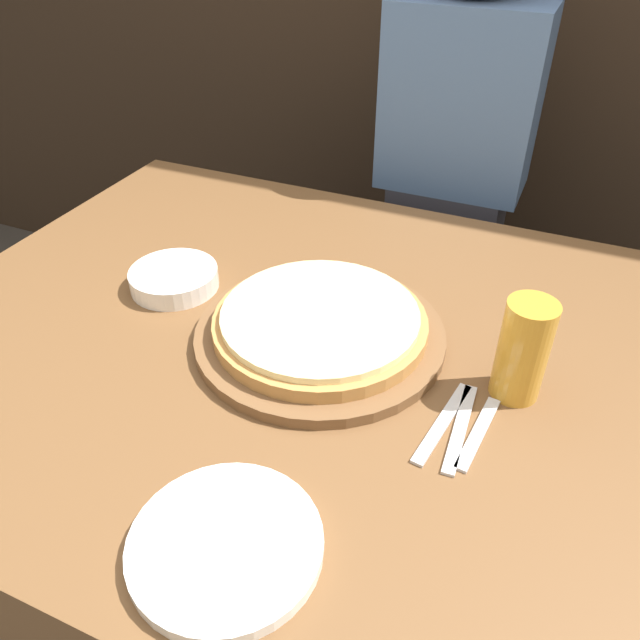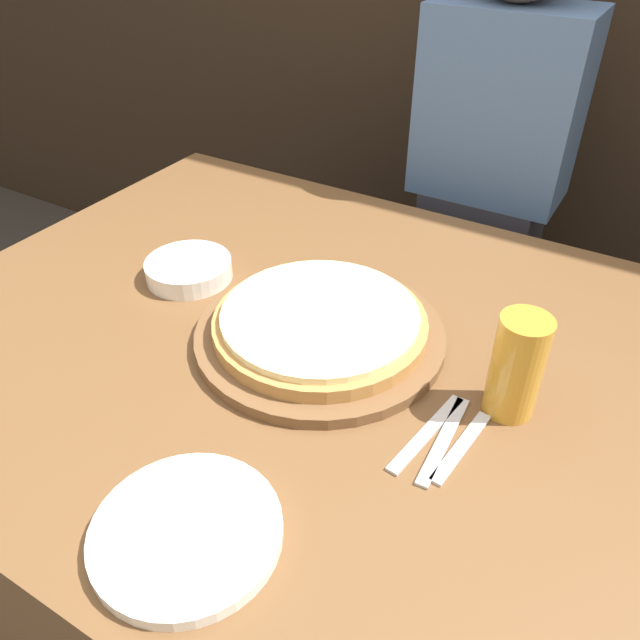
{
  "view_description": "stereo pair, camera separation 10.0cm",
  "coord_description": "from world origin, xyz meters",
  "px_view_note": "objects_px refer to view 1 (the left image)",
  "views": [
    {
      "loc": [
        0.33,
        -0.73,
        1.4
      ],
      "look_at": [
        0.01,
        0.01,
        0.8
      ],
      "focal_mm": 35.0,
      "sensor_mm": 36.0,
      "label": 1
    },
    {
      "loc": [
        0.42,
        -0.69,
        1.4
      ],
      "look_at": [
        0.01,
        0.01,
        0.8
      ],
      "focal_mm": 35.0,
      "sensor_mm": 36.0,
      "label": 2
    }
  ],
  "objects_px": {
    "beer_glass": "(524,346)",
    "dinner_plate": "(226,545)",
    "fork": "(443,422)",
    "side_bowl": "(174,278)",
    "diner_person": "(448,202)",
    "dinner_knife": "(460,428)",
    "pizza_on_board": "(320,327)",
    "spoon": "(478,433)"
  },
  "relations": [
    {
      "from": "beer_glass",
      "to": "dinner_plate",
      "type": "relative_size",
      "value": 0.7
    },
    {
      "from": "dinner_plate",
      "to": "fork",
      "type": "relative_size",
      "value": 1.27
    },
    {
      "from": "fork",
      "to": "side_bowl",
      "type": "bearing_deg",
      "value": 165.18
    },
    {
      "from": "fork",
      "to": "diner_person",
      "type": "distance_m",
      "value": 0.87
    },
    {
      "from": "dinner_plate",
      "to": "dinner_knife",
      "type": "relative_size",
      "value": 1.27
    },
    {
      "from": "fork",
      "to": "dinner_knife",
      "type": "relative_size",
      "value": 1.0
    },
    {
      "from": "beer_glass",
      "to": "dinner_knife",
      "type": "xyz_separation_m",
      "value": [
        -0.05,
        -0.11,
        -0.08
      ]
    },
    {
      "from": "beer_glass",
      "to": "fork",
      "type": "distance_m",
      "value": 0.16
    },
    {
      "from": "pizza_on_board",
      "to": "beer_glass",
      "type": "height_order",
      "value": "beer_glass"
    },
    {
      "from": "beer_glass",
      "to": "side_bowl",
      "type": "distance_m",
      "value": 0.63
    },
    {
      "from": "dinner_plate",
      "to": "dinner_knife",
      "type": "bearing_deg",
      "value": 55.34
    },
    {
      "from": "dinner_knife",
      "to": "spoon",
      "type": "distance_m",
      "value": 0.03
    },
    {
      "from": "dinner_knife",
      "to": "pizza_on_board",
      "type": "bearing_deg",
      "value": 157.7
    },
    {
      "from": "side_bowl",
      "to": "diner_person",
      "type": "relative_size",
      "value": 0.12
    },
    {
      "from": "pizza_on_board",
      "to": "fork",
      "type": "xyz_separation_m",
      "value": [
        0.23,
        -0.11,
        -0.02
      ]
    },
    {
      "from": "dinner_plate",
      "to": "side_bowl",
      "type": "bearing_deg",
      "value": 129.88
    },
    {
      "from": "dinner_knife",
      "to": "spoon",
      "type": "relative_size",
      "value": 1.17
    },
    {
      "from": "side_bowl",
      "to": "pizza_on_board",
      "type": "bearing_deg",
      "value": -6.91
    },
    {
      "from": "dinner_knife",
      "to": "dinner_plate",
      "type": "bearing_deg",
      "value": -124.66
    },
    {
      "from": "dinner_knife",
      "to": "diner_person",
      "type": "distance_m",
      "value": 0.87
    },
    {
      "from": "fork",
      "to": "diner_person",
      "type": "bearing_deg",
      "value": 103.07
    },
    {
      "from": "pizza_on_board",
      "to": "side_bowl",
      "type": "bearing_deg",
      "value": 173.09
    },
    {
      "from": "side_bowl",
      "to": "dinner_knife",
      "type": "distance_m",
      "value": 0.59
    },
    {
      "from": "fork",
      "to": "pizza_on_board",
      "type": "bearing_deg",
      "value": 155.59
    },
    {
      "from": "dinner_plate",
      "to": "pizza_on_board",
      "type": "bearing_deg",
      "value": 98.02
    },
    {
      "from": "beer_glass",
      "to": "dinner_plate",
      "type": "bearing_deg",
      "value": -122.75
    },
    {
      "from": "fork",
      "to": "spoon",
      "type": "height_order",
      "value": "same"
    },
    {
      "from": "side_bowl",
      "to": "spoon",
      "type": "distance_m",
      "value": 0.61
    },
    {
      "from": "dinner_knife",
      "to": "spoon",
      "type": "bearing_deg",
      "value": 0.0
    },
    {
      "from": "pizza_on_board",
      "to": "fork",
      "type": "bearing_deg",
      "value": -24.41
    },
    {
      "from": "pizza_on_board",
      "to": "beer_glass",
      "type": "xyz_separation_m",
      "value": [
        0.31,
        0.0,
        0.06
      ]
    },
    {
      "from": "beer_glass",
      "to": "spoon",
      "type": "relative_size",
      "value": 1.05
    },
    {
      "from": "beer_glass",
      "to": "side_bowl",
      "type": "relative_size",
      "value": 0.98
    },
    {
      "from": "spoon",
      "to": "pizza_on_board",
      "type": "bearing_deg",
      "value": 159.49
    },
    {
      "from": "dinner_plate",
      "to": "diner_person",
      "type": "bearing_deg",
      "value": 90.88
    },
    {
      "from": "dinner_plate",
      "to": "spoon",
      "type": "height_order",
      "value": "dinner_plate"
    },
    {
      "from": "beer_glass",
      "to": "spoon",
      "type": "height_order",
      "value": "beer_glass"
    },
    {
      "from": "spoon",
      "to": "dinner_knife",
      "type": "bearing_deg",
      "value": -180.0
    },
    {
      "from": "pizza_on_board",
      "to": "diner_person",
      "type": "height_order",
      "value": "diner_person"
    },
    {
      "from": "fork",
      "to": "beer_glass",
      "type": "bearing_deg",
      "value": 53.31
    },
    {
      "from": "diner_person",
      "to": "fork",
      "type": "bearing_deg",
      "value": -76.93
    },
    {
      "from": "dinner_knife",
      "to": "side_bowl",
      "type": "bearing_deg",
      "value": 165.8
    }
  ]
}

